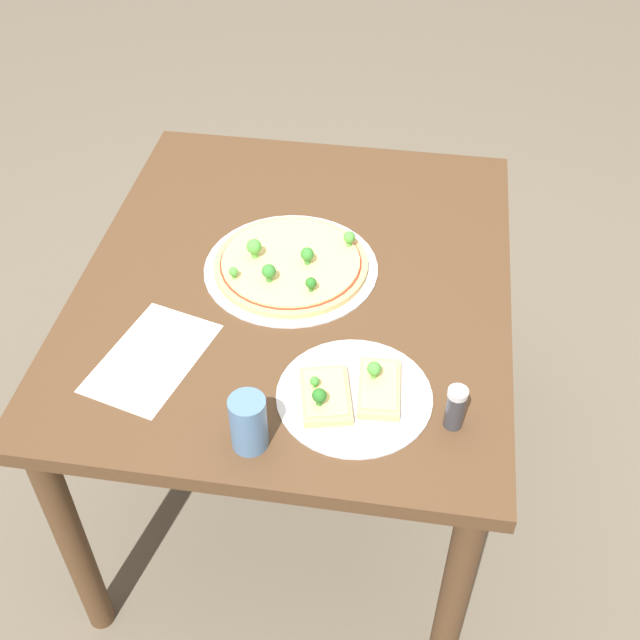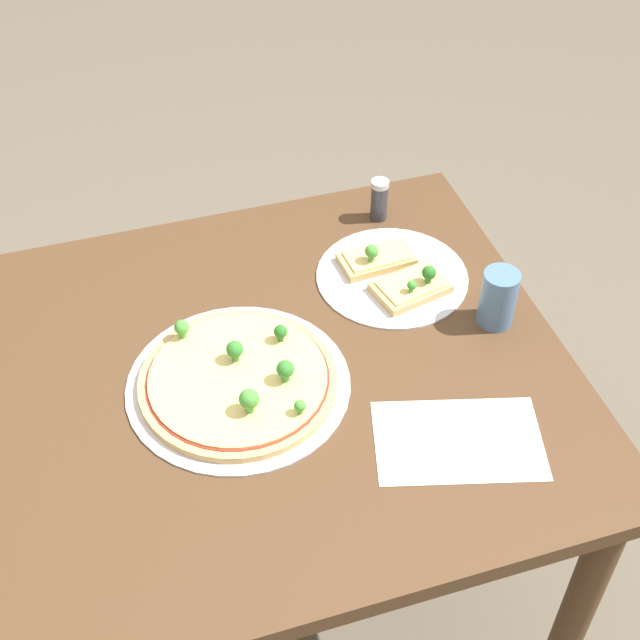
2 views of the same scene
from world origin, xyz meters
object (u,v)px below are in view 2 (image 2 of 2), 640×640
(pizza_tray_whole, at_px, (239,380))
(pizza_tray_slice, at_px, (394,274))
(condiment_shaker, at_px, (379,199))
(drinking_cup, at_px, (498,298))
(dining_table, at_px, (254,411))

(pizza_tray_whole, height_order, pizza_tray_slice, pizza_tray_whole)
(pizza_tray_whole, distance_m, condiment_shaker, 0.53)
(pizza_tray_whole, relative_size, pizza_tray_slice, 1.31)
(pizza_tray_slice, distance_m, condiment_shaker, 0.19)
(pizza_tray_slice, relative_size, drinking_cup, 2.60)
(pizza_tray_whole, xyz_separation_m, condiment_shaker, (-0.39, -0.37, 0.03))
(dining_table, xyz_separation_m, condiment_shaker, (-0.36, -0.35, 0.14))
(condiment_shaker, bearing_deg, drinking_cup, 105.48)
(pizza_tray_whole, height_order, condiment_shaker, condiment_shaker)
(pizza_tray_whole, relative_size, condiment_shaker, 4.18)
(drinking_cup, bearing_deg, dining_table, 0.01)
(pizza_tray_slice, xyz_separation_m, condiment_shaker, (-0.04, -0.19, 0.04))
(dining_table, xyz_separation_m, pizza_tray_slice, (-0.32, -0.16, 0.11))
(dining_table, xyz_separation_m, drinking_cup, (-0.46, -0.00, 0.15))
(pizza_tray_whole, relative_size, drinking_cup, 3.40)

